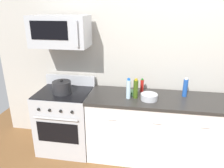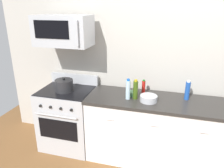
% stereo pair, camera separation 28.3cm
% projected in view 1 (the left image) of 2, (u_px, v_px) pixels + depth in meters
% --- Properties ---
extents(ground_plane, '(6.59, 6.59, 0.00)m').
position_uv_depth(ground_plane, '(172.00, 157.00, 3.12)').
color(ground_plane, brown).
extents(back_wall, '(5.49, 0.10, 2.70)m').
position_uv_depth(back_wall, '(179.00, 59.00, 3.03)').
color(back_wall, '#B7B2A8').
rests_on(back_wall, ground_plane).
extents(counter_unit, '(2.40, 0.66, 0.92)m').
position_uv_depth(counter_unit, '(175.00, 130.00, 2.96)').
color(counter_unit, white).
rests_on(counter_unit, ground_plane).
extents(range_oven, '(0.76, 0.69, 1.07)m').
position_uv_depth(range_oven, '(66.00, 120.00, 3.21)').
color(range_oven, '#B7BABF').
rests_on(range_oven, ground_plane).
extents(microwave, '(0.74, 0.44, 0.40)m').
position_uv_depth(microwave, '(60.00, 31.00, 2.80)').
color(microwave, '#B7BABF').
extents(bottle_olive_oil, '(0.06, 0.06, 0.26)m').
position_uv_depth(bottle_olive_oil, '(136.00, 89.00, 2.81)').
color(bottle_olive_oil, '#385114').
rests_on(bottle_olive_oil, countertop_slab).
extents(bottle_water_clear, '(0.06, 0.06, 0.27)m').
position_uv_depth(bottle_water_clear, '(128.00, 89.00, 2.79)').
color(bottle_water_clear, silver).
rests_on(bottle_water_clear, countertop_slab).
extents(bottle_soda_blue, '(0.06, 0.06, 0.26)m').
position_uv_depth(bottle_soda_blue, '(185.00, 88.00, 2.86)').
color(bottle_soda_blue, '#1E4CA5').
rests_on(bottle_soda_blue, countertop_slab).
extents(bottle_hot_sauce_red, '(0.05, 0.05, 0.19)m').
position_uv_depth(bottle_hot_sauce_red, '(142.00, 86.00, 3.01)').
color(bottle_hot_sauce_red, '#B21914').
rests_on(bottle_hot_sauce_red, countertop_slab).
extents(bowl_steel_prep, '(0.22, 0.22, 0.08)m').
position_uv_depth(bowl_steel_prep, '(149.00, 97.00, 2.78)').
color(bowl_steel_prep, '#B2B5BA').
rests_on(bowl_steel_prep, countertop_slab).
extents(bowl_green_glaze, '(0.12, 0.12, 0.06)m').
position_uv_depth(bowl_green_glaze, '(131.00, 93.00, 2.94)').
color(bowl_green_glaze, '#477A4C').
rests_on(bowl_green_glaze, countertop_slab).
extents(stockpot, '(0.25, 0.25, 0.20)m').
position_uv_depth(stockpot, '(62.00, 87.00, 2.97)').
color(stockpot, '#262628').
rests_on(stockpot, range_oven).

